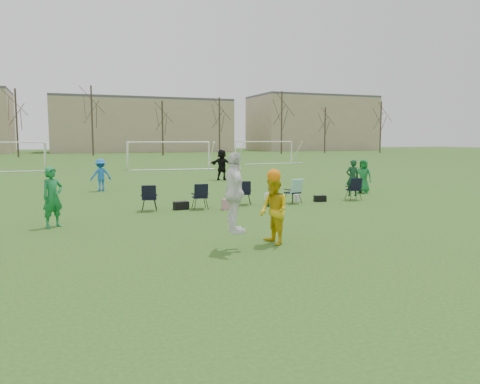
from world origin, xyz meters
name	(u,v)px	position (x,y,z in m)	size (l,w,h in m)	color
ground	(300,253)	(0.00, 0.00, 0.00)	(260.00, 260.00, 0.00)	#294D18
fielder_green_near	(53,197)	(-5.38, 5.51, 0.91)	(0.66, 0.43, 1.81)	#157637
fielder_blue	(101,175)	(-3.22, 15.38, 0.82)	(1.06, 0.61, 1.64)	blue
fielder_green_far	(363,176)	(8.76, 9.79, 0.83)	(0.81, 0.53, 1.66)	#136C2E
fielder_black	(222,165)	(4.69, 19.39, 1.00)	(1.85, 0.59, 1.99)	black
center_contest	(254,201)	(-0.78, 0.93, 1.14)	(1.74, 1.25, 2.61)	white
sideline_setup	(269,191)	(2.76, 7.77, 0.52)	(9.59, 2.13, 1.75)	#103D1F
goal_mid	(169,147)	(4.00, 32.00, 1.92)	(7.40, 0.63, 2.46)	white
goal_right	(264,146)	(16.00, 38.00, 1.92)	(7.35, 1.14, 2.46)	white
tree_line	(94,124)	(0.24, 69.85, 5.09)	(110.28, 3.28, 11.40)	#382B21
building_row	(117,124)	(6.73, 96.00, 5.99)	(126.00, 16.00, 13.00)	tan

